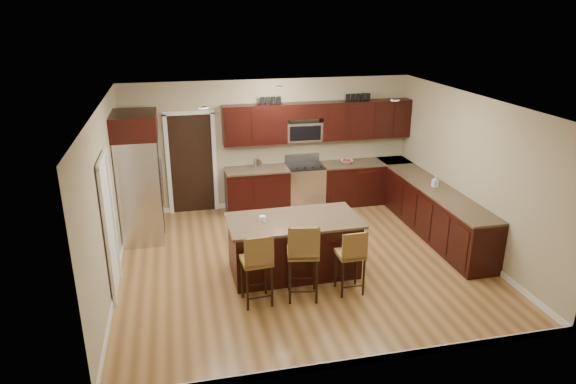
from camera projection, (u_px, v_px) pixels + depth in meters
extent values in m
plane|color=#9B6E3D|center=(301.00, 261.00, 8.70)|extent=(6.00, 6.00, 0.00)
plane|color=silver|center=(303.00, 102.00, 7.78)|extent=(6.00, 6.00, 0.00)
plane|color=tan|center=(270.00, 144.00, 10.76)|extent=(6.00, 0.00, 6.00)
plane|color=tan|center=(107.00, 201.00, 7.62)|extent=(0.00, 5.50, 5.50)
plane|color=tan|center=(471.00, 174.00, 8.85)|extent=(0.00, 5.50, 5.50)
cube|color=black|center=(257.00, 191.00, 10.72)|extent=(1.30, 0.60, 0.88)
cube|color=black|center=(364.00, 183.00, 11.21)|extent=(1.94, 0.60, 0.88)
cube|color=black|center=(436.00, 214.00, 9.54)|extent=(0.60, 3.35, 0.88)
cube|color=brown|center=(257.00, 170.00, 10.57)|extent=(1.30, 0.63, 0.04)
cube|color=brown|center=(366.00, 163.00, 11.06)|extent=(1.94, 0.63, 0.04)
cube|color=brown|center=(439.00, 190.00, 9.38)|extent=(0.63, 3.35, 0.04)
cube|color=black|center=(255.00, 125.00, 10.38)|extent=(1.30, 0.33, 0.80)
cube|color=black|center=(366.00, 119.00, 10.87)|extent=(1.94, 0.33, 0.80)
cube|color=black|center=(304.00, 110.00, 10.51)|extent=(0.76, 0.33, 0.30)
cube|color=silver|center=(305.00, 187.00, 10.93)|extent=(0.76, 0.64, 0.90)
cube|color=black|center=(305.00, 166.00, 10.78)|extent=(0.76, 0.60, 0.03)
cube|color=black|center=(308.00, 191.00, 10.66)|extent=(0.65, 0.01, 0.45)
cube|color=silver|center=(302.00, 158.00, 10.99)|extent=(0.76, 0.05, 0.18)
cube|color=silver|center=(304.00, 131.00, 10.68)|extent=(0.76, 0.31, 0.40)
cube|color=black|center=(192.00, 164.00, 10.52)|extent=(0.85, 0.03, 2.06)
cube|color=white|center=(109.00, 229.00, 7.46)|extent=(0.03, 0.80, 2.04)
cube|color=black|center=(294.00, 247.00, 8.22)|extent=(1.99, 1.01, 0.88)
cube|color=brown|center=(294.00, 220.00, 8.06)|extent=(2.09, 1.12, 0.04)
cube|color=black|center=(294.00, 269.00, 8.35)|extent=(1.91, 0.93, 0.09)
cube|color=olive|center=(256.00, 261.00, 7.28)|extent=(0.44, 0.44, 0.06)
cube|color=olive|center=(259.00, 253.00, 7.03)|extent=(0.42, 0.07, 0.45)
cylinder|color=black|center=(246.00, 290.00, 7.19)|extent=(0.04, 0.04, 0.64)
cylinder|color=black|center=(271.00, 287.00, 7.27)|extent=(0.04, 0.04, 0.64)
cylinder|color=black|center=(243.00, 278.00, 7.52)|extent=(0.04, 0.04, 0.64)
cylinder|color=black|center=(267.00, 275.00, 7.59)|extent=(0.04, 0.04, 0.64)
cube|color=olive|center=(303.00, 252.00, 7.40)|extent=(0.52, 0.52, 0.06)
cube|color=olive|center=(304.00, 244.00, 7.13)|extent=(0.45, 0.13, 0.48)
cylinder|color=black|center=(293.00, 284.00, 7.31)|extent=(0.04, 0.04, 0.69)
cylinder|color=black|center=(319.00, 281.00, 7.39)|extent=(0.04, 0.04, 0.69)
cylinder|color=black|center=(287.00, 271.00, 7.66)|extent=(0.04, 0.04, 0.69)
cylinder|color=black|center=(312.00, 268.00, 7.74)|extent=(0.04, 0.04, 0.69)
cube|color=olive|center=(350.00, 254.00, 7.58)|extent=(0.39, 0.39, 0.05)
cube|color=olive|center=(355.00, 247.00, 7.35)|extent=(0.38, 0.04, 0.41)
cylinder|color=black|center=(342.00, 280.00, 7.51)|extent=(0.03, 0.03, 0.59)
cylinder|color=black|center=(364.00, 278.00, 7.57)|extent=(0.03, 0.03, 0.59)
cylinder|color=black|center=(336.00, 269.00, 7.81)|extent=(0.03, 0.03, 0.59)
cylinder|color=black|center=(356.00, 267.00, 7.88)|extent=(0.03, 0.03, 0.59)
cube|color=silver|center=(141.00, 189.00, 9.27)|extent=(0.72, 0.96, 1.92)
cube|color=black|center=(161.00, 188.00, 9.35)|extent=(0.01, 0.02, 1.83)
cylinder|color=silver|center=(162.00, 184.00, 9.25)|extent=(0.02, 0.02, 0.85)
cylinder|color=silver|center=(162.00, 181.00, 9.40)|extent=(0.02, 0.02, 0.85)
cube|color=black|center=(134.00, 125.00, 8.88)|extent=(0.78, 1.02, 0.43)
cube|color=brown|center=(343.00, 223.00, 10.24)|extent=(0.92, 0.65, 0.01)
imported|color=silver|center=(347.00, 162.00, 10.95)|extent=(0.31, 0.31, 0.07)
imported|color=#B2B2B2|center=(435.00, 181.00, 9.48)|extent=(0.10, 0.10, 0.22)
cylinder|color=silver|center=(257.00, 164.00, 10.53)|extent=(0.12, 0.12, 0.21)
cylinder|color=silver|center=(259.00, 165.00, 10.54)|extent=(0.11, 0.11, 0.18)
cylinder|color=white|center=(262.00, 219.00, 7.94)|extent=(0.10, 0.10, 0.10)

